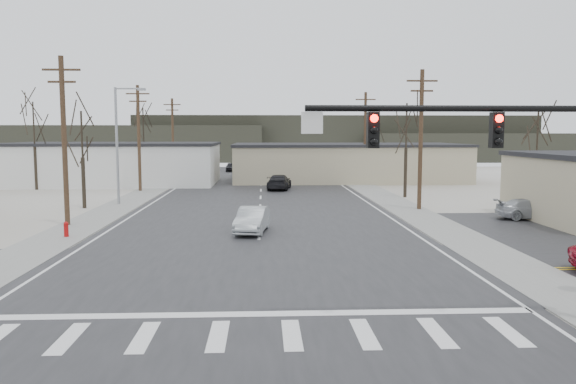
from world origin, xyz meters
The scene contains 28 objects.
ground centered at (0.00, 0.00, 0.00)m, with size 140.00×140.00×0.00m, color silver.
main_road centered at (0.00, 15.00, 0.02)m, with size 18.00×110.00×0.05m, color #232426.
cross_road centered at (0.00, 0.00, 0.02)m, with size 90.00×10.00×0.04m, color #232426.
sidewalk_left centered at (-10.60, 20.00, 0.03)m, with size 3.00×90.00×0.06m, color gray.
sidewalk_right centered at (10.60, 20.00, 0.03)m, with size 3.00×90.00×0.06m, color gray.
traffic_signal_mast centered at (7.89, -6.20, 4.67)m, with size 8.95×0.43×7.20m.
fire_hydrant centered at (-10.20, 8.00, 0.45)m, with size 0.24×0.24×0.87m.
building_left_far centered at (-16.00, 40.00, 2.26)m, with size 22.30×12.30×4.50m.
building_right_far centered at (10.00, 44.00, 2.15)m, with size 26.30×14.30×4.30m.
upole_left_b centered at (-11.50, 12.00, 5.22)m, with size 2.20×0.30×10.00m.
upole_left_c centered at (-11.50, 32.00, 5.22)m, with size 2.20×0.30×10.00m.
upole_left_d centered at (-11.50, 52.00, 5.22)m, with size 2.20×0.30×10.00m.
upole_right_a centered at (11.50, 18.00, 5.22)m, with size 2.20×0.30×10.00m.
upole_right_b centered at (11.50, 40.00, 5.22)m, with size 2.20×0.30×10.00m.
streetlight_main centered at (-10.80, 22.00, 5.09)m, with size 2.40×0.25×9.00m.
tree_left_near centered at (-13.00, 20.00, 5.23)m, with size 3.30×3.30×7.35m.
tree_right_mid centered at (12.50, 26.00, 5.93)m, with size 3.74×3.74×8.33m.
tree_left_far centered at (-14.00, 46.00, 6.28)m, with size 3.96×3.96×8.82m.
tree_right_far centered at (15.00, 52.00, 5.58)m, with size 3.52×3.52×7.84m.
tree_lot centered at (22.00, 22.00, 5.58)m, with size 3.52×3.52×7.84m.
tree_left_mid centered at (-22.00, 34.00, 6.28)m, with size 3.96×3.96×8.82m.
hill_left centered at (-35.00, 92.00, 3.50)m, with size 70.00×18.00×7.00m, color #333026.
hill_center centered at (15.00, 96.00, 4.50)m, with size 80.00×18.00×9.00m, color #333026.
hill_right centered at (50.00, 90.00, 2.75)m, with size 60.00×18.00×5.50m, color #333026.
sedan_crossing centered at (-0.38, 9.02, 0.74)m, with size 1.47×4.23×1.39m, color #989EA2.
car_far_a centered at (1.79, 32.75, 0.77)m, with size 2.04×5.02×1.46m, color black.
car_far_b centered at (-4.40, 59.06, 0.68)m, with size 1.50×3.73×1.27m, color black.
car_parked_silver centered at (17.37, 13.00, 0.67)m, with size 1.79×4.41×1.28m, color #A5A9B0.
Camera 1 is at (0.25, -21.77, 5.51)m, focal length 35.00 mm.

